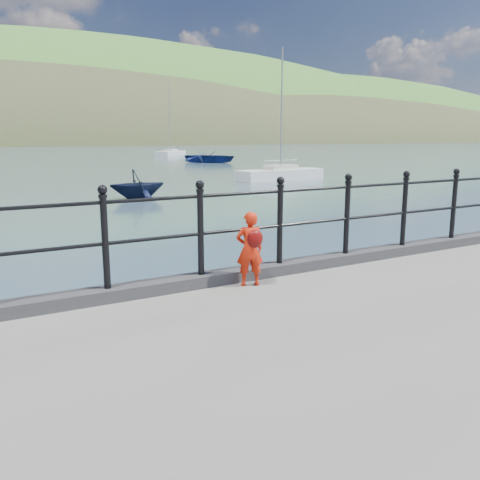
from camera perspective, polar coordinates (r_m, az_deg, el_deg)
ground at (r=7.26m, az=-0.39°, el=-11.74°), size 600.00×600.00×0.00m
kerb at (r=6.79m, az=0.22°, el=-3.81°), size 60.00×0.30×0.15m
railing at (r=6.63m, az=0.23°, el=2.45°), size 18.11×0.11×1.20m
far_shore at (r=250.03m, az=-20.23°, el=4.99°), size 830.00×200.00×156.00m
child at (r=6.40m, az=1.12°, el=-0.94°), size 0.40×0.35×0.95m
launch_blue at (r=57.64m, az=-3.30°, el=9.30°), size 6.92×7.48×1.26m
launch_navy at (r=24.43m, az=-11.45°, el=6.19°), size 2.63×2.27×1.38m
sailboat_far at (r=79.10m, az=-7.79°, el=9.60°), size 6.89×7.14×10.94m
sailboat_near at (r=34.65m, az=4.57°, el=7.32°), size 6.49×2.39×8.71m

